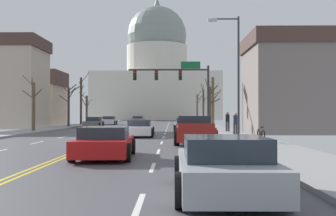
{
  "coord_description": "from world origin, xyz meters",
  "views": [
    {
      "loc": [
        4.1,
        -26.19,
        1.65
      ],
      "look_at": [
        3.44,
        34.99,
        2.44
      ],
      "focal_mm": 43.81,
      "sensor_mm": 36.0,
      "label": 1
    }
  ],
  "objects_px": {
    "sedan_oncoming_02": "(138,120)",
    "bicycle_parked": "(261,136)",
    "sedan_near_00": "(186,125)",
    "sedan_oncoming_00": "(94,123)",
    "sedan_near_04": "(224,167)",
    "pickup_truck_near_02": "(194,131)",
    "pedestrian_00": "(236,122)",
    "sedan_near_03": "(105,143)",
    "street_lamp_right": "(234,66)",
    "pedestrian_01": "(228,120)",
    "signal_gantry": "(179,80)",
    "sedan_oncoming_01": "(109,121)",
    "sedan_near_01": "(140,129)"
  },
  "relations": [
    {
      "from": "sedan_near_01",
      "to": "sedan_near_04",
      "type": "height_order",
      "value": "sedan_near_01"
    },
    {
      "from": "sedan_oncoming_02",
      "to": "sedan_oncoming_00",
      "type": "bearing_deg",
      "value": -97.38
    },
    {
      "from": "signal_gantry",
      "to": "sedan_near_04",
      "type": "height_order",
      "value": "signal_gantry"
    },
    {
      "from": "sedan_near_04",
      "to": "pedestrian_00",
      "type": "relative_size",
      "value": 2.74
    },
    {
      "from": "sedan_near_01",
      "to": "pedestrian_01",
      "type": "relative_size",
      "value": 2.85
    },
    {
      "from": "street_lamp_right",
      "to": "bicycle_parked",
      "type": "relative_size",
      "value": 4.25
    },
    {
      "from": "street_lamp_right",
      "to": "sedan_near_04",
      "type": "xyz_separation_m",
      "value": [
        -2.8,
        -17.01,
        -4.02
      ]
    },
    {
      "from": "pickup_truck_near_02",
      "to": "sedan_near_03",
      "type": "height_order",
      "value": "pickup_truck_near_02"
    },
    {
      "from": "sedan_near_00",
      "to": "sedan_oncoming_00",
      "type": "distance_m",
      "value": 15.64
    },
    {
      "from": "sedan_near_03",
      "to": "sedan_near_04",
      "type": "distance_m",
      "value": 7.63
    },
    {
      "from": "sedan_near_00",
      "to": "sedan_oncoming_01",
      "type": "distance_m",
      "value": 25.96
    },
    {
      "from": "sedan_oncoming_00",
      "to": "sedan_near_04",
      "type": "bearing_deg",
      "value": -75.37
    },
    {
      "from": "pickup_truck_near_02",
      "to": "pedestrian_00",
      "type": "height_order",
      "value": "pedestrian_00"
    },
    {
      "from": "sedan_near_04",
      "to": "bicycle_parked",
      "type": "height_order",
      "value": "sedan_near_04"
    },
    {
      "from": "sedan_oncoming_01",
      "to": "pedestrian_00",
      "type": "distance_m",
      "value": 33.69
    },
    {
      "from": "street_lamp_right",
      "to": "sedan_near_04",
      "type": "bearing_deg",
      "value": -99.35
    },
    {
      "from": "sedan_oncoming_00",
      "to": "pedestrian_01",
      "type": "height_order",
      "value": "pedestrian_01"
    },
    {
      "from": "sedan_near_04",
      "to": "sedan_oncoming_00",
      "type": "xyz_separation_m",
      "value": [
        -10.18,
        39.0,
        0.01
      ]
    },
    {
      "from": "sedan_near_00",
      "to": "sedan_near_03",
      "type": "distance_m",
      "value": 20.79
    },
    {
      "from": "sedan_near_03",
      "to": "pedestrian_00",
      "type": "distance_m",
      "value": 15.13
    },
    {
      "from": "sedan_oncoming_02",
      "to": "bicycle_parked",
      "type": "xyz_separation_m",
      "value": [
        10.66,
        -49.85,
        -0.07
      ]
    },
    {
      "from": "street_lamp_right",
      "to": "sedan_oncoming_02",
      "type": "height_order",
      "value": "street_lamp_right"
    },
    {
      "from": "sedan_near_00",
      "to": "sedan_oncoming_00",
      "type": "relative_size",
      "value": 1.03
    },
    {
      "from": "sedan_oncoming_00",
      "to": "sedan_oncoming_01",
      "type": "xyz_separation_m",
      "value": [
        -0.1,
        12.01,
        0.01
      ]
    },
    {
      "from": "sedan_near_03",
      "to": "sedan_near_01",
      "type": "bearing_deg",
      "value": 89.23
    },
    {
      "from": "street_lamp_right",
      "to": "sedan_oncoming_00",
      "type": "height_order",
      "value": "street_lamp_right"
    },
    {
      "from": "sedan_oncoming_00",
      "to": "pedestrian_00",
      "type": "distance_m",
      "value": 23.17
    },
    {
      "from": "sedan_oncoming_01",
      "to": "signal_gantry",
      "type": "bearing_deg",
      "value": -63.03
    },
    {
      "from": "sedan_near_00",
      "to": "sedan_near_01",
      "type": "height_order",
      "value": "sedan_near_00"
    },
    {
      "from": "pickup_truck_near_02",
      "to": "sedan_oncoming_01",
      "type": "height_order",
      "value": "pickup_truck_near_02"
    },
    {
      "from": "sedan_oncoming_00",
      "to": "sedan_near_00",
      "type": "bearing_deg",
      "value": -48.84
    },
    {
      "from": "pedestrian_01",
      "to": "bicycle_parked",
      "type": "relative_size",
      "value": 0.92
    },
    {
      "from": "sedan_oncoming_00",
      "to": "pickup_truck_near_02",
      "type": "bearing_deg",
      "value": -67.21
    },
    {
      "from": "street_lamp_right",
      "to": "pedestrian_01",
      "type": "bearing_deg",
      "value": 84.98
    },
    {
      "from": "street_lamp_right",
      "to": "pedestrian_00",
      "type": "height_order",
      "value": "street_lamp_right"
    },
    {
      "from": "sedan_near_04",
      "to": "pedestrian_01",
      "type": "height_order",
      "value": "pedestrian_01"
    },
    {
      "from": "bicycle_parked",
      "to": "pickup_truck_near_02",
      "type": "bearing_deg",
      "value": 159.63
    },
    {
      "from": "pedestrian_00",
      "to": "pedestrian_01",
      "type": "xyz_separation_m",
      "value": [
        0.25,
        6.04,
        0.02
      ]
    },
    {
      "from": "sedan_near_04",
      "to": "pedestrian_01",
      "type": "xyz_separation_m",
      "value": [
        3.61,
        26.25,
        0.49
      ]
    },
    {
      "from": "bicycle_parked",
      "to": "sedan_oncoming_02",
      "type": "bearing_deg",
      "value": 102.07
    },
    {
      "from": "sedan_near_01",
      "to": "pickup_truck_near_02",
      "type": "distance_m",
      "value": 7.27
    },
    {
      "from": "pedestrian_00",
      "to": "pedestrian_01",
      "type": "relative_size",
      "value": 0.98
    },
    {
      "from": "sedan_near_00",
      "to": "pedestrian_01",
      "type": "relative_size",
      "value": 2.89
    },
    {
      "from": "sedan_oncoming_00",
      "to": "sedan_oncoming_02",
      "type": "distance_m",
      "value": 24.14
    },
    {
      "from": "sedan_near_04",
      "to": "sedan_oncoming_00",
      "type": "bearing_deg",
      "value": 104.63
    },
    {
      "from": "signal_gantry",
      "to": "sedan_near_04",
      "type": "relative_size",
      "value": 1.81
    },
    {
      "from": "sedan_oncoming_01",
      "to": "sedan_oncoming_02",
      "type": "xyz_separation_m",
      "value": [
        3.2,
        11.92,
        -0.01
      ]
    },
    {
      "from": "sedan_near_04",
      "to": "sedan_oncoming_01",
      "type": "height_order",
      "value": "sedan_oncoming_01"
    },
    {
      "from": "sedan_near_03",
      "to": "sedan_oncoming_01",
      "type": "relative_size",
      "value": 0.96
    },
    {
      "from": "sedan_near_04",
      "to": "sedan_oncoming_01",
      "type": "bearing_deg",
      "value": 101.4
    }
  ]
}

